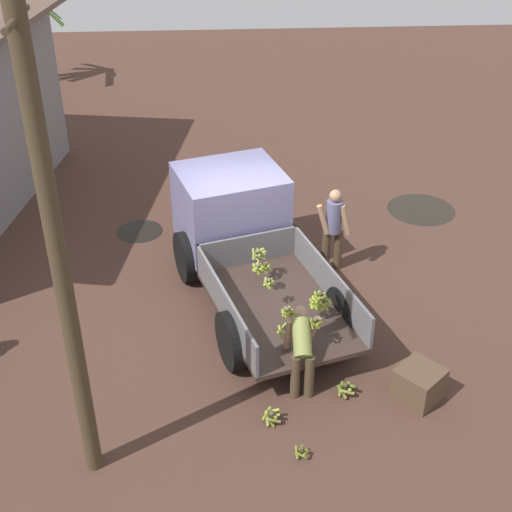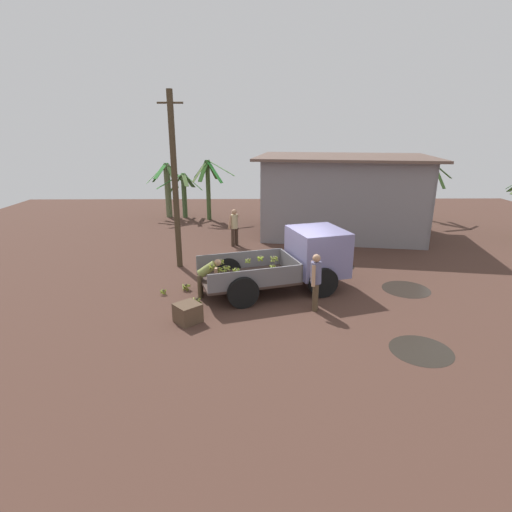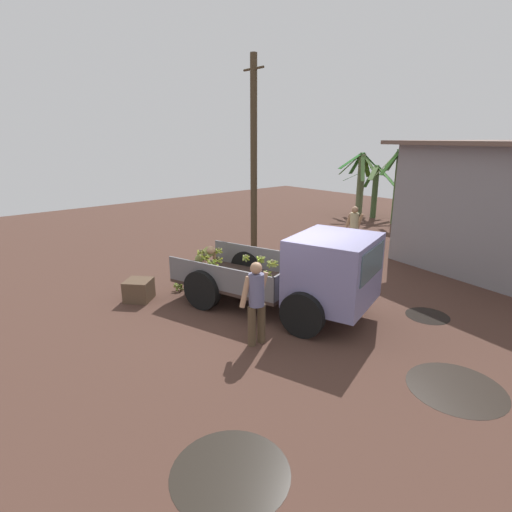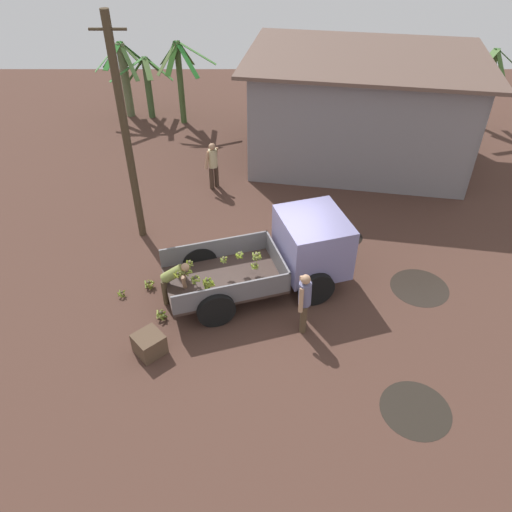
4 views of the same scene
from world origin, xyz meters
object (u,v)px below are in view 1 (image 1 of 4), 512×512
Objects in this scene: utility_pole at (60,266)px; banana_bunch_on_ground_0 at (346,389)px; banana_bunch_on_ground_2 at (302,452)px; banana_bunch_on_ground_1 at (272,416)px; wooden_crate_0 at (419,384)px; person_worker_loading at (302,348)px; person_foreground_visitor at (334,226)px; cargo_truck at (239,227)px.

banana_bunch_on_ground_0 is (1.12, -3.62, -3.10)m from utility_pole.
banana_bunch_on_ground_0 is at bearing -34.62° from banana_bunch_on_ground_2.
banana_bunch_on_ground_1 is 0.47× the size of wooden_crate_0.
person_worker_loading is at bearing -65.02° from utility_pole.
banana_bunch_on_ground_1 is at bearing 100.07° from wooden_crate_0.
person_foreground_visitor is (4.62, -3.94, -2.29)m from utility_pole.
cargo_truck is 17.54× the size of banana_bunch_on_ground_1.
cargo_truck is at bearing -25.72° from utility_pole.
person_foreground_visitor reaches higher than banana_bunch_on_ground_1.
banana_bunch_on_ground_2 is at bearing 175.35° from person_worker_loading.
person_worker_loading is 1.10m from banana_bunch_on_ground_1.
utility_pole is 5.65m from wooden_crate_0.
wooden_crate_0 is at bearing -160.92° from cargo_truck.
banana_bunch_on_ground_0 is at bearing 0.88° from person_foreground_visitor.
person_worker_loading is 4.12× the size of banana_bunch_on_ground_0.
wooden_crate_0 reaches higher than banana_bunch_on_ground_2.
utility_pole is 10.32× the size of wooden_crate_0.
banana_bunch_on_ground_2 is (-0.67, -0.36, -0.02)m from banana_bunch_on_ground_1.
banana_bunch_on_ground_0 is 1.37× the size of banana_bunch_on_ground_2.
utility_pole is 4.11m from person_worker_loading.
utility_pole is 4.01m from banana_bunch_on_ground_1.
wooden_crate_0 is (-3.60, -0.76, -0.67)m from person_foreground_visitor.
person_foreground_visitor is 3.38m from person_worker_loading.
person_foreground_visitor is 4.87m from banana_bunch_on_ground_2.
banana_bunch_on_ground_1 is (-4.00, 1.48, -0.81)m from person_foreground_visitor.
wooden_crate_0 is (-0.10, -1.08, 0.13)m from banana_bunch_on_ground_0.
banana_bunch_on_ground_0 is (-3.38, -1.45, -0.91)m from cargo_truck.
banana_bunch_on_ground_2 is 0.36× the size of wooden_crate_0.
cargo_truck is 1.78m from person_foreground_visitor.
person_worker_loading reaches higher than wooden_crate_0.
person_worker_loading is 5.66× the size of banana_bunch_on_ground_2.
utility_pole is 3.77× the size of person_foreground_visitor.
banana_bunch_on_ground_2 is at bearing -7.49° from person_foreground_visitor.
banana_bunch_on_ground_2 is (-1.17, 0.81, -0.03)m from banana_bunch_on_ground_0.
person_foreground_visitor is at bearing 11.99° from wooden_crate_0.
wooden_crate_0 is (-3.49, -2.53, -0.78)m from cargo_truck.
banana_bunch_on_ground_2 is at bearing 119.49° from wooden_crate_0.
person_foreground_visitor is at bearing -40.47° from utility_pole.
person_foreground_visitor is 5.60× the size of banana_bunch_on_ground_0.
utility_pole is at bearing 137.36° from cargo_truck.
person_worker_loading is at bearing -5.91° from banana_bunch_on_ground_2.
person_foreground_visitor is (0.11, -1.77, -0.11)m from cargo_truck.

